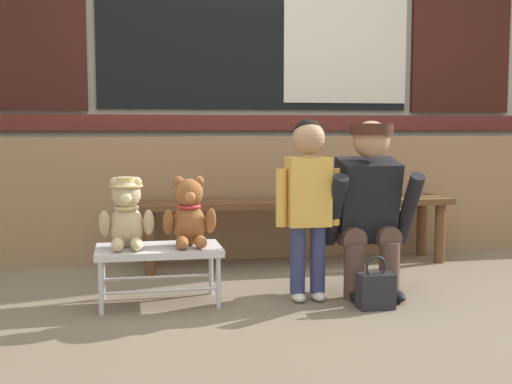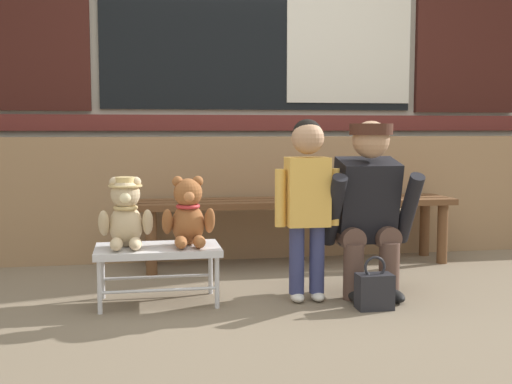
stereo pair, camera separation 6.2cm
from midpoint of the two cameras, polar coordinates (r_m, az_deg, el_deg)
The scene contains 10 objects.
ground_plane at distance 3.44m, azimuth 5.69°, elevation -9.83°, with size 60.00×60.00×0.00m, color #756651.
brick_low_wall at distance 4.73m, azimuth 0.70°, elevation -0.35°, with size 7.42×0.25×0.85m, color #997551.
shop_facade at distance 5.27m, azimuth -0.45°, elevation 14.49°, with size 7.58×0.26×3.44m.
wooden_bench_long at distance 4.40m, azimuth 3.08°, elevation -1.48°, with size 2.10×0.40×0.44m.
small_display_bench at distance 3.47m, azimuth -8.90°, elevation -5.24°, with size 0.64×0.36×0.30m.
teddy_bear_with_hat at distance 3.44m, azimuth -11.63°, elevation -1.91°, with size 0.28×0.27×0.36m.
teddy_bear_plain at distance 3.45m, azimuth -6.30°, elevation -1.95°, with size 0.28×0.26×0.36m.
child_standing at distance 3.46m, azimuth 4.02°, elevation 0.23°, with size 0.35×0.18×0.96m.
adult_crouching at distance 3.64m, azimuth 9.24°, elevation -1.32°, with size 0.50×0.49×0.95m.
handbag_on_ground at distance 3.42m, azimuth 9.77°, elevation -8.33°, with size 0.18×0.11×0.27m.
Camera 1 is at (-1.01, -3.17, 0.91)m, focal length 46.33 mm.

